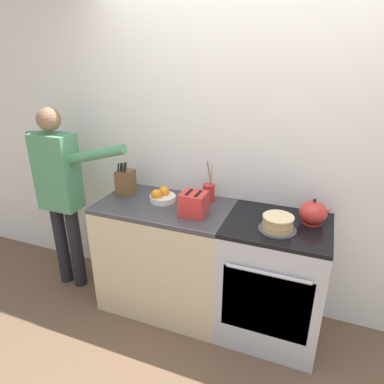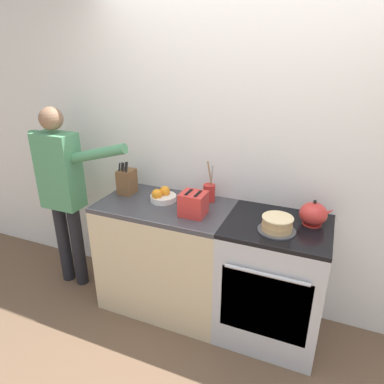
{
  "view_description": "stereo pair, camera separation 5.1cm",
  "coord_description": "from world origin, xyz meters",
  "px_view_note": "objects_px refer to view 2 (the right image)",
  "views": [
    {
      "loc": [
        0.46,
        -1.84,
        2.02
      ],
      "look_at": [
        -0.37,
        0.27,
        1.08
      ],
      "focal_mm": 32.0,
      "sensor_mm": 36.0,
      "label": 1
    },
    {
      "loc": [
        0.51,
        -1.82,
        2.02
      ],
      "look_at": [
        -0.37,
        0.27,
        1.08
      ],
      "focal_mm": 32.0,
      "sensor_mm": 36.0,
      "label": 2
    }
  ],
  "objects_px": {
    "utensil_crock": "(209,192)",
    "toaster": "(193,204)",
    "stove_range": "(272,281)",
    "layer_cake": "(277,224)",
    "tea_kettle": "(314,214)",
    "fruit_bowl": "(162,196)",
    "knife_block": "(127,181)",
    "person_baker": "(62,185)"
  },
  "relations": [
    {
      "from": "utensil_crock",
      "to": "toaster",
      "type": "relative_size",
      "value": 1.74
    },
    {
      "from": "stove_range",
      "to": "toaster",
      "type": "distance_m",
      "value": 0.81
    },
    {
      "from": "layer_cake",
      "to": "toaster",
      "type": "distance_m",
      "value": 0.59
    },
    {
      "from": "layer_cake",
      "to": "tea_kettle",
      "type": "distance_m",
      "value": 0.28
    },
    {
      "from": "fruit_bowl",
      "to": "toaster",
      "type": "xyz_separation_m",
      "value": [
        0.32,
        -0.13,
        0.04
      ]
    },
    {
      "from": "stove_range",
      "to": "layer_cake",
      "type": "distance_m",
      "value": 0.52
    },
    {
      "from": "layer_cake",
      "to": "fruit_bowl",
      "type": "relative_size",
      "value": 1.22
    },
    {
      "from": "fruit_bowl",
      "to": "layer_cake",
      "type": "bearing_deg",
      "value": -9.01
    },
    {
      "from": "knife_block",
      "to": "utensil_crock",
      "type": "bearing_deg",
      "value": 9.2
    },
    {
      "from": "stove_range",
      "to": "knife_block",
      "type": "bearing_deg",
      "value": 176.35
    },
    {
      "from": "layer_cake",
      "to": "person_baker",
      "type": "relative_size",
      "value": 0.15
    },
    {
      "from": "knife_block",
      "to": "fruit_bowl",
      "type": "xyz_separation_m",
      "value": [
        0.34,
        -0.03,
        -0.06
      ]
    },
    {
      "from": "utensil_crock",
      "to": "person_baker",
      "type": "relative_size",
      "value": 0.21
    },
    {
      "from": "stove_range",
      "to": "utensil_crock",
      "type": "relative_size",
      "value": 2.78
    },
    {
      "from": "tea_kettle",
      "to": "utensil_crock",
      "type": "height_order",
      "value": "utensil_crock"
    },
    {
      "from": "utensil_crock",
      "to": "toaster",
      "type": "height_order",
      "value": "utensil_crock"
    },
    {
      "from": "layer_cake",
      "to": "utensil_crock",
      "type": "relative_size",
      "value": 0.74
    },
    {
      "from": "layer_cake",
      "to": "person_baker",
      "type": "distance_m",
      "value": 1.8
    },
    {
      "from": "tea_kettle",
      "to": "knife_block",
      "type": "distance_m",
      "value": 1.45
    },
    {
      "from": "stove_range",
      "to": "toaster",
      "type": "relative_size",
      "value": 4.85
    },
    {
      "from": "layer_cake",
      "to": "toaster",
      "type": "bearing_deg",
      "value": 178.87
    },
    {
      "from": "stove_range",
      "to": "knife_block",
      "type": "xyz_separation_m",
      "value": [
        -1.24,
        0.08,
        0.57
      ]
    },
    {
      "from": "layer_cake",
      "to": "tea_kettle",
      "type": "xyz_separation_m",
      "value": [
        0.21,
        0.19,
        0.03
      ]
    },
    {
      "from": "toaster",
      "to": "stove_range",
      "type": "bearing_deg",
      "value": 7.86
    },
    {
      "from": "stove_range",
      "to": "tea_kettle",
      "type": "height_order",
      "value": "tea_kettle"
    },
    {
      "from": "layer_cake",
      "to": "fruit_bowl",
      "type": "distance_m",
      "value": 0.92
    },
    {
      "from": "toaster",
      "to": "person_baker",
      "type": "relative_size",
      "value": 0.12
    },
    {
      "from": "stove_range",
      "to": "knife_block",
      "type": "relative_size",
      "value": 3.28
    },
    {
      "from": "knife_block",
      "to": "person_baker",
      "type": "xyz_separation_m",
      "value": [
        -0.55,
        -0.14,
        -0.07
      ]
    },
    {
      "from": "knife_block",
      "to": "fruit_bowl",
      "type": "bearing_deg",
      "value": -4.7
    },
    {
      "from": "layer_cake",
      "to": "knife_block",
      "type": "bearing_deg",
      "value": 172.15
    },
    {
      "from": "tea_kettle",
      "to": "person_baker",
      "type": "relative_size",
      "value": 0.14
    },
    {
      "from": "layer_cake",
      "to": "utensil_crock",
      "type": "bearing_deg",
      "value": 153.78
    },
    {
      "from": "knife_block",
      "to": "utensil_crock",
      "type": "xyz_separation_m",
      "value": [
        0.67,
        0.11,
        -0.03
      ]
    },
    {
      "from": "tea_kettle",
      "to": "stove_range",
      "type": "bearing_deg",
      "value": -155.87
    },
    {
      "from": "person_baker",
      "to": "toaster",
      "type": "bearing_deg",
      "value": 1.59
    },
    {
      "from": "stove_range",
      "to": "fruit_bowl",
      "type": "distance_m",
      "value": 1.04
    },
    {
      "from": "layer_cake",
      "to": "fruit_bowl",
      "type": "xyz_separation_m",
      "value": [
        -0.91,
        0.14,
        -0.01
      ]
    },
    {
      "from": "fruit_bowl",
      "to": "person_baker",
      "type": "distance_m",
      "value": 0.9
    },
    {
      "from": "layer_cake",
      "to": "person_baker",
      "type": "height_order",
      "value": "person_baker"
    },
    {
      "from": "utensil_crock",
      "to": "toaster",
      "type": "bearing_deg",
      "value": -94.69
    },
    {
      "from": "stove_range",
      "to": "person_baker",
      "type": "xyz_separation_m",
      "value": [
        -1.79,
        -0.06,
        0.5
      ]
    }
  ]
}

